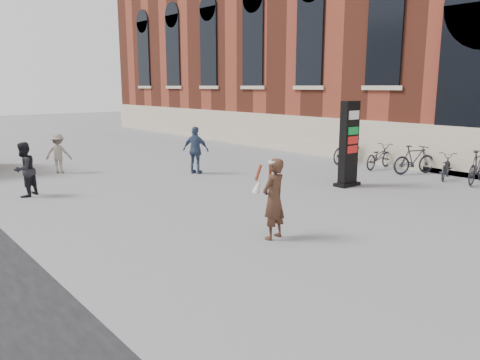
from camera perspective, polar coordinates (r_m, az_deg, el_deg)
ground at (r=10.80m, az=5.41°, el=-6.00°), size 100.00×100.00×0.00m
info_pylon at (r=15.54m, az=13.12°, el=4.28°), size 0.89×0.45×2.76m
woman at (r=9.92m, az=4.08°, el=-2.19°), size 0.74×0.69×1.74m
pedestrian_a at (r=15.13m, az=-24.82°, el=1.16°), size 1.00×0.97×1.62m
pedestrian_b at (r=18.83m, az=-21.27°, el=3.06°), size 1.11×1.02×1.49m
pedestrian_c at (r=17.47m, az=-5.41°, el=3.64°), size 0.88×1.11×1.76m
bike_3 at (r=17.51m, az=26.96°, el=1.43°), size 1.95×0.84×1.13m
bike_4 at (r=17.98m, az=23.77°, el=1.51°), size 1.77×1.13×0.88m
bike_5 at (r=18.53m, az=20.49°, el=2.34°), size 1.86×1.13×1.08m
bike_6 at (r=19.34m, az=16.55°, el=2.77°), size 1.90×0.84×0.97m
bike_7 at (r=20.20m, az=12.99°, el=3.54°), size 1.89×0.56×1.13m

